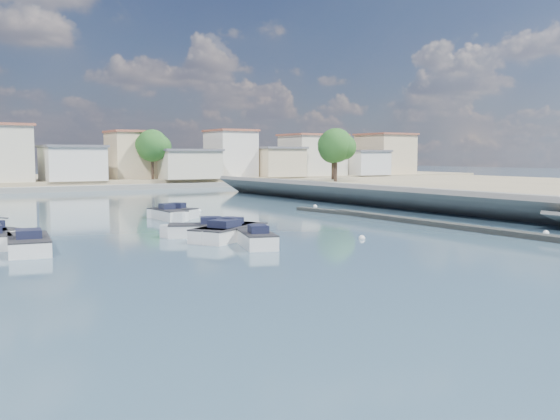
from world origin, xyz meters
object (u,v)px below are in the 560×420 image
motorboat_g (170,215)px  motorboat_h (232,233)px  motorboat_c (200,231)px  motorboat_f (171,213)px  motorboat_b (256,239)px  motorboat_a (29,244)px  motorboat_d (224,233)px

motorboat_g → motorboat_h: size_ratio=0.77×
motorboat_c → motorboat_f: (2.88, 12.41, -0.00)m
motorboat_b → motorboat_g: bearing=85.8°
motorboat_c → motorboat_h: size_ratio=0.81×
motorboat_b → motorboat_h: (0.26, 3.48, 0.00)m
motorboat_a → motorboat_g: size_ratio=1.28×
motorboat_b → motorboat_g: size_ratio=0.98×
motorboat_a → motorboat_g: bearing=42.3°
motorboat_d → motorboat_f: bearing=81.7°
motorboat_d → motorboat_h: size_ratio=0.86×
motorboat_c → motorboat_g: bearing=78.3°
motorboat_c → motorboat_g: same height
motorboat_b → motorboat_f: same height
motorboat_h → motorboat_g: bearing=85.8°
motorboat_f → motorboat_g: 1.65m
motorboat_f → motorboat_h: size_ratio=0.68×
motorboat_h → motorboat_b: bearing=-94.2°
motorboat_a → motorboat_b: same height
motorboat_d → motorboat_f: (2.07, 14.22, 0.00)m
motorboat_a → motorboat_f: bearing=44.5°
motorboat_a → motorboat_c: 10.45m
motorboat_c → motorboat_g: (2.25, 10.89, 0.00)m
motorboat_f → motorboat_g: (-0.63, -1.52, 0.00)m
motorboat_d → motorboat_f: same height
motorboat_a → motorboat_b: size_ratio=1.30×
motorboat_a → motorboat_c: size_ratio=1.21×
motorboat_c → motorboat_f: bearing=76.9°
motorboat_a → motorboat_g: 17.15m
motorboat_d → motorboat_b: bearing=-86.2°
motorboat_b → motorboat_c: bearing=101.0°
motorboat_b → motorboat_a: bearing=157.5°
motorboat_d → motorboat_a: bearing=174.1°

